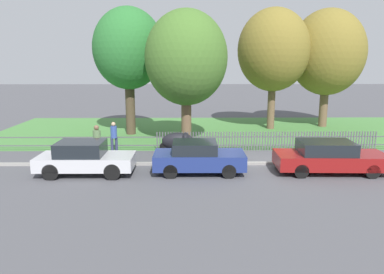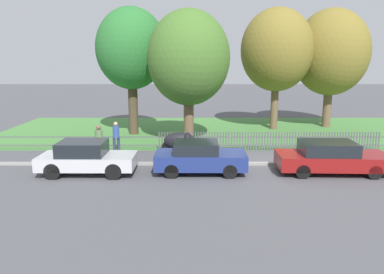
{
  "view_description": "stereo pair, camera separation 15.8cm",
  "coord_description": "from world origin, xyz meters",
  "px_view_note": "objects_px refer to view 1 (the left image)",
  "views": [
    {
      "loc": [
        -4.16,
        -16.14,
        4.59
      ],
      "look_at": [
        -3.92,
        0.99,
        1.1
      ],
      "focal_mm": 35.0,
      "sensor_mm": 36.0,
      "label": 1
    },
    {
      "loc": [
        -4.01,
        -16.14,
        4.59
      ],
      "look_at": [
        -3.92,
        0.99,
        1.1
      ],
      "focal_mm": 35.0,
      "sensor_mm": 36.0,
      "label": 2
    }
  ],
  "objects_px": {
    "parked_car_black_saloon": "(198,157)",
    "tree_far_left": "(327,53)",
    "parked_car_navy_estate": "(329,157)",
    "tree_behind_motorcycle": "(186,58)",
    "pedestrian_near_fence": "(97,141)",
    "covered_motorcycle": "(179,141)",
    "pedestrian_by_lamp": "(114,135)",
    "tree_mid_park": "(274,50)",
    "tree_nearest_kerb": "(128,49)",
    "parked_car_silver_hatchback": "(85,158)"
  },
  "relations": [
    {
      "from": "pedestrian_by_lamp",
      "to": "tree_behind_motorcycle",
      "type": "bearing_deg",
      "value": 3.25
    },
    {
      "from": "parked_car_silver_hatchback",
      "to": "parked_car_navy_estate",
      "type": "bearing_deg",
      "value": 1.0
    },
    {
      "from": "parked_car_navy_estate",
      "to": "tree_mid_park",
      "type": "xyz_separation_m",
      "value": [
        -0.16,
        10.38,
        4.61
      ]
    },
    {
      "from": "parked_car_navy_estate",
      "to": "pedestrian_by_lamp",
      "type": "distance_m",
      "value": 10.27
    },
    {
      "from": "parked_car_black_saloon",
      "to": "tree_behind_motorcycle",
      "type": "height_order",
      "value": "tree_behind_motorcycle"
    },
    {
      "from": "parked_car_silver_hatchback",
      "to": "covered_motorcycle",
      "type": "distance_m",
      "value": 5.07
    },
    {
      "from": "tree_mid_park",
      "to": "pedestrian_near_fence",
      "type": "distance_m",
      "value": 13.75
    },
    {
      "from": "parked_car_navy_estate",
      "to": "tree_far_left",
      "type": "relative_size",
      "value": 0.57
    },
    {
      "from": "tree_far_left",
      "to": "parked_car_navy_estate",
      "type": "bearing_deg",
      "value": -108.49
    },
    {
      "from": "covered_motorcycle",
      "to": "parked_car_silver_hatchback",
      "type": "bearing_deg",
      "value": -135.98
    },
    {
      "from": "tree_nearest_kerb",
      "to": "pedestrian_by_lamp",
      "type": "relative_size",
      "value": 4.95
    },
    {
      "from": "tree_far_left",
      "to": "pedestrian_near_fence",
      "type": "xyz_separation_m",
      "value": [
        -13.82,
        -9.35,
        -4.17
      ]
    },
    {
      "from": "tree_behind_motorcycle",
      "to": "tree_mid_park",
      "type": "relative_size",
      "value": 0.91
    },
    {
      "from": "parked_car_black_saloon",
      "to": "pedestrian_by_lamp",
      "type": "bearing_deg",
      "value": 139.88
    },
    {
      "from": "tree_behind_motorcycle",
      "to": "parked_car_silver_hatchback",
      "type": "bearing_deg",
      "value": -125.12
    },
    {
      "from": "parked_car_black_saloon",
      "to": "tree_far_left",
      "type": "height_order",
      "value": "tree_far_left"
    },
    {
      "from": "parked_car_silver_hatchback",
      "to": "tree_mid_park",
      "type": "height_order",
      "value": "tree_mid_park"
    },
    {
      "from": "parked_car_silver_hatchback",
      "to": "pedestrian_by_lamp",
      "type": "height_order",
      "value": "pedestrian_by_lamp"
    },
    {
      "from": "pedestrian_near_fence",
      "to": "tree_behind_motorcycle",
      "type": "bearing_deg",
      "value": 116.21
    },
    {
      "from": "covered_motorcycle",
      "to": "tree_nearest_kerb",
      "type": "relative_size",
      "value": 0.24
    },
    {
      "from": "parked_car_black_saloon",
      "to": "covered_motorcycle",
      "type": "bearing_deg",
      "value": 105.57
    },
    {
      "from": "parked_car_black_saloon",
      "to": "tree_mid_park",
      "type": "bearing_deg",
      "value": 63.29
    },
    {
      "from": "tree_behind_motorcycle",
      "to": "pedestrian_by_lamp",
      "type": "distance_m",
      "value": 5.75
    },
    {
      "from": "parked_car_silver_hatchback",
      "to": "pedestrian_near_fence",
      "type": "relative_size",
      "value": 2.27
    },
    {
      "from": "parked_car_black_saloon",
      "to": "tree_far_left",
      "type": "bearing_deg",
      "value": 50.96
    },
    {
      "from": "tree_nearest_kerb",
      "to": "pedestrian_near_fence",
      "type": "height_order",
      "value": "tree_nearest_kerb"
    },
    {
      "from": "covered_motorcycle",
      "to": "pedestrian_by_lamp",
      "type": "height_order",
      "value": "pedestrian_by_lamp"
    },
    {
      "from": "covered_motorcycle",
      "to": "pedestrian_near_fence",
      "type": "bearing_deg",
      "value": -157.26
    },
    {
      "from": "parked_car_black_saloon",
      "to": "covered_motorcycle",
      "type": "xyz_separation_m",
      "value": [
        -0.88,
        3.23,
        -0.01
      ]
    },
    {
      "from": "parked_car_silver_hatchback",
      "to": "tree_nearest_kerb",
      "type": "bearing_deg",
      "value": 86.28
    },
    {
      "from": "pedestrian_near_fence",
      "to": "tree_far_left",
      "type": "bearing_deg",
      "value": 106.56
    },
    {
      "from": "parked_car_navy_estate",
      "to": "tree_far_left",
      "type": "bearing_deg",
      "value": 73.5
    },
    {
      "from": "tree_behind_motorcycle",
      "to": "pedestrian_by_lamp",
      "type": "relative_size",
      "value": 4.65
    },
    {
      "from": "covered_motorcycle",
      "to": "pedestrian_near_fence",
      "type": "height_order",
      "value": "pedestrian_near_fence"
    },
    {
      "from": "parked_car_silver_hatchback",
      "to": "pedestrian_by_lamp",
      "type": "relative_size",
      "value": 2.47
    },
    {
      "from": "tree_behind_motorcycle",
      "to": "parked_car_black_saloon",
      "type": "bearing_deg",
      "value": -85.1
    },
    {
      "from": "covered_motorcycle",
      "to": "pedestrian_by_lamp",
      "type": "distance_m",
      "value": 3.31
    },
    {
      "from": "covered_motorcycle",
      "to": "tree_nearest_kerb",
      "type": "height_order",
      "value": "tree_nearest_kerb"
    },
    {
      "from": "tree_mid_park",
      "to": "parked_car_silver_hatchback",
      "type": "bearing_deg",
      "value": -133.51
    },
    {
      "from": "tree_nearest_kerb",
      "to": "pedestrian_by_lamp",
      "type": "distance_m",
      "value": 6.64
    },
    {
      "from": "tree_mid_park",
      "to": "tree_far_left",
      "type": "xyz_separation_m",
      "value": [
        3.91,
        0.84,
        -0.14
      ]
    },
    {
      "from": "parked_car_navy_estate",
      "to": "pedestrian_near_fence",
      "type": "bearing_deg",
      "value": 171.44
    },
    {
      "from": "tree_far_left",
      "to": "pedestrian_by_lamp",
      "type": "distance_m",
      "value": 15.98
    },
    {
      "from": "parked_car_navy_estate",
      "to": "tree_far_left",
      "type": "xyz_separation_m",
      "value": [
        3.75,
        11.22,
        4.47
      ]
    },
    {
      "from": "covered_motorcycle",
      "to": "tree_mid_park",
      "type": "xyz_separation_m",
      "value": [
        6.18,
        7.12,
        4.62
      ]
    },
    {
      "from": "parked_car_silver_hatchback",
      "to": "parked_car_navy_estate",
      "type": "xyz_separation_m",
      "value": [
        10.12,
        0.11,
        -0.03
      ]
    },
    {
      "from": "parked_car_black_saloon",
      "to": "tree_mid_park",
      "type": "relative_size",
      "value": 0.47
    },
    {
      "from": "parked_car_black_saloon",
      "to": "parked_car_navy_estate",
      "type": "distance_m",
      "value": 5.46
    },
    {
      "from": "parked_car_black_saloon",
      "to": "tree_behind_motorcycle",
      "type": "relative_size",
      "value": 0.51
    },
    {
      "from": "covered_motorcycle",
      "to": "pedestrian_near_fence",
      "type": "distance_m",
      "value": 3.99
    }
  ]
}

